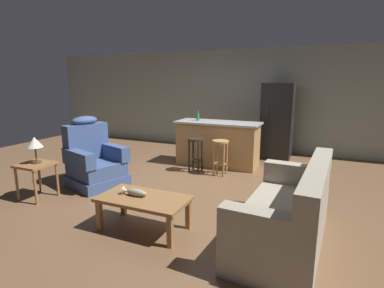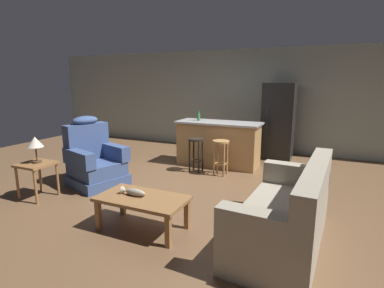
{
  "view_description": "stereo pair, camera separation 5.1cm",
  "coord_description": "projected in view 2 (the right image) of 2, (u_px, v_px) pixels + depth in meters",
  "views": [
    {
      "loc": [
        2.07,
        -4.65,
        1.81
      ],
      "look_at": [
        0.04,
        -0.1,
        0.75
      ],
      "focal_mm": 28.0,
      "sensor_mm": 36.0,
      "label": 1
    },
    {
      "loc": [
        2.11,
        -4.63,
        1.81
      ],
      "look_at": [
        0.04,
        -0.1,
        0.75
      ],
      "focal_mm": 28.0,
      "sensor_mm": 36.0,
      "label": 2
    }
  ],
  "objects": [
    {
      "name": "bar_stool_left",
      "position": [
        196.0,
        149.0,
        6.0
      ],
      "size": [
        0.32,
        0.32,
        0.68
      ],
      "color": "black",
      "rests_on": "ground_plane"
    },
    {
      "name": "end_table",
      "position": [
        37.0,
        169.0,
        4.64
      ],
      "size": [
        0.48,
        0.48,
        0.56
      ],
      "color": "olive",
      "rests_on": "ground_plane"
    },
    {
      "name": "table_lamp",
      "position": [
        35.0,
        143.0,
        4.58
      ],
      "size": [
        0.24,
        0.24,
        0.41
      ],
      "color": "#4C3823",
      "rests_on": "end_table"
    },
    {
      "name": "fish_figurine",
      "position": [
        133.0,
        192.0,
        3.68
      ],
      "size": [
        0.34,
        0.1,
        0.1
      ],
      "color": "#4C3823",
      "rests_on": "coffee_table"
    },
    {
      "name": "bar_stool_right",
      "position": [
        221.0,
        151.0,
        5.79
      ],
      "size": [
        0.32,
        0.32,
        0.68
      ],
      "color": "#A87A47",
      "rests_on": "ground_plane"
    },
    {
      "name": "back_wall",
      "position": [
        242.0,
        100.0,
        7.87
      ],
      "size": [
        12.0,
        0.05,
        2.6
      ],
      "color": "#939E93",
      "rests_on": "ground_plane"
    },
    {
      "name": "bottle_tall_green",
      "position": [
        199.0,
        116.0,
        6.54
      ],
      "size": [
        0.07,
        0.07,
        0.24
      ],
      "color": "#2D6B38",
      "rests_on": "kitchen_island"
    },
    {
      "name": "couch",
      "position": [
        288.0,
        215.0,
        3.34
      ],
      "size": [
        0.95,
        1.95,
        0.94
      ],
      "rotation": [
        0.0,
        0.0,
        3.08
      ],
      "color": "#9E937F",
      "rests_on": "ground_plane"
    },
    {
      "name": "recliner_near_lamp",
      "position": [
        94.0,
        161.0,
        5.27
      ],
      "size": [
        1.06,
        1.06,
        1.2
      ],
      "rotation": [
        0.0,
        0.0,
        -0.32
      ],
      "color": "#384C7A",
      "rests_on": "ground_plane"
    },
    {
      "name": "ground_plane",
      "position": [
        192.0,
        184.0,
        5.36
      ],
      "size": [
        12.0,
        12.0,
        0.0
      ],
      "color": "brown"
    },
    {
      "name": "coffee_table",
      "position": [
        142.0,
        201.0,
        3.66
      ],
      "size": [
        1.1,
        0.6,
        0.42
      ],
      "color": "olive",
      "rests_on": "ground_plane"
    },
    {
      "name": "kitchen_island",
      "position": [
        218.0,
        143.0,
        6.46
      ],
      "size": [
        1.8,
        0.7,
        0.95
      ],
      "color": "#AD7F4C",
      "rests_on": "ground_plane"
    },
    {
      "name": "refrigerator",
      "position": [
        278.0,
        121.0,
        7.01
      ],
      "size": [
        0.7,
        0.69,
        1.76
      ],
      "color": "black",
      "rests_on": "ground_plane"
    }
  ]
}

